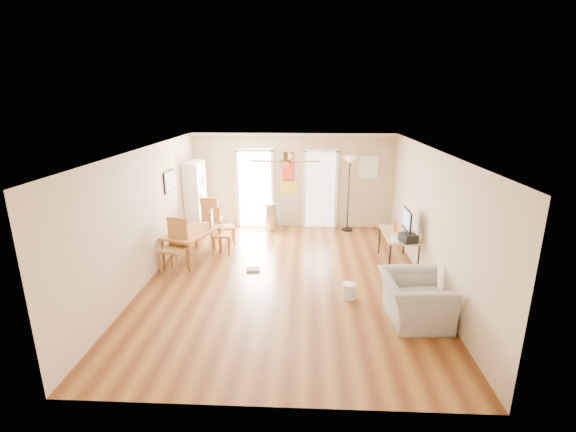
# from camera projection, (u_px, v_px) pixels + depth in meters

# --- Properties ---
(floor) EXTENTS (7.00, 7.00, 0.00)m
(floor) POSITION_uv_depth(u_px,v_px,m) (287.00, 279.00, 8.13)
(floor) COLOR brown
(floor) RESTS_ON ground
(ceiling) EXTENTS (5.50, 7.00, 0.00)m
(ceiling) POSITION_uv_depth(u_px,v_px,m) (286.00, 149.00, 7.39)
(ceiling) COLOR silver
(ceiling) RESTS_ON floor
(wall_back) EXTENTS (5.50, 0.04, 2.60)m
(wall_back) POSITION_uv_depth(u_px,v_px,m) (293.00, 181.00, 11.11)
(wall_back) COLOR beige
(wall_back) RESTS_ON floor
(wall_front) EXTENTS (5.50, 0.04, 2.60)m
(wall_front) POSITION_uv_depth(u_px,v_px,m) (270.00, 309.00, 4.41)
(wall_front) COLOR beige
(wall_front) RESTS_ON floor
(wall_left) EXTENTS (0.04, 7.00, 2.60)m
(wall_left) POSITION_uv_depth(u_px,v_px,m) (146.00, 215.00, 7.88)
(wall_left) COLOR beige
(wall_left) RESTS_ON floor
(wall_right) EXTENTS (0.04, 7.00, 2.60)m
(wall_right) POSITION_uv_depth(u_px,v_px,m) (431.00, 219.00, 7.63)
(wall_right) COLOR beige
(wall_right) RESTS_ON floor
(crown_molding) EXTENTS (5.50, 7.00, 0.08)m
(crown_molding) POSITION_uv_depth(u_px,v_px,m) (286.00, 152.00, 7.40)
(crown_molding) COLOR white
(crown_molding) RESTS_ON wall_back
(kitchen_doorway) EXTENTS (0.90, 0.10, 2.10)m
(kitchen_doorway) POSITION_uv_depth(u_px,v_px,m) (255.00, 190.00, 11.22)
(kitchen_doorway) COLOR white
(kitchen_doorway) RESTS_ON wall_back
(bathroom_doorway) EXTENTS (0.80, 0.10, 2.10)m
(bathroom_doorway) POSITION_uv_depth(u_px,v_px,m) (320.00, 190.00, 11.13)
(bathroom_doorway) COLOR white
(bathroom_doorway) RESTS_ON wall_back
(wall_decal) EXTENTS (0.46, 0.03, 1.10)m
(wall_decal) POSITION_uv_depth(u_px,v_px,m) (288.00, 172.00, 11.03)
(wall_decal) COLOR red
(wall_decal) RESTS_ON wall_back
(ac_grille) EXTENTS (0.50, 0.04, 0.60)m
(ac_grille) POSITION_uv_depth(u_px,v_px,m) (369.00, 167.00, 10.88)
(ac_grille) COLOR white
(ac_grille) RESTS_ON wall_back
(framed_poster) EXTENTS (0.04, 0.66, 0.48)m
(framed_poster) POSITION_uv_depth(u_px,v_px,m) (169.00, 181.00, 9.11)
(framed_poster) COLOR black
(framed_poster) RESTS_ON wall_left
(ceiling_fan) EXTENTS (1.24, 1.24, 0.20)m
(ceiling_fan) POSITION_uv_depth(u_px,v_px,m) (286.00, 161.00, 7.15)
(ceiling_fan) COLOR #593819
(ceiling_fan) RESTS_ON ceiling
(bookshelf) EXTENTS (0.61, 0.94, 1.93)m
(bookshelf) POSITION_uv_depth(u_px,v_px,m) (196.00, 198.00, 10.62)
(bookshelf) COLOR white
(bookshelf) RESTS_ON floor
(dining_table) EXTENTS (1.20, 1.51, 0.66)m
(dining_table) POSITION_uv_depth(u_px,v_px,m) (193.00, 245.00, 9.03)
(dining_table) COLOR #A97236
(dining_table) RESTS_ON floor
(dining_chair_right_a) EXTENTS (0.50, 0.50, 0.98)m
(dining_chair_right_a) POSITION_uv_depth(u_px,v_px,m) (226.00, 225.00, 9.97)
(dining_chair_right_a) COLOR olive
(dining_chair_right_a) RESTS_ON floor
(dining_chair_right_b) EXTENTS (0.47, 0.47, 1.03)m
(dining_chair_right_b) POSITION_uv_depth(u_px,v_px,m) (221.00, 232.00, 9.34)
(dining_chair_right_b) COLOR #AD6A37
(dining_chair_right_b) RESTS_ON floor
(dining_chair_near) EXTENTS (0.56, 0.56, 1.11)m
(dining_chair_near) POSITION_uv_depth(u_px,v_px,m) (173.00, 247.00, 8.33)
(dining_chair_near) COLOR #AC7837
(dining_chair_near) RESTS_ON floor
(dining_chair_far) EXTENTS (0.47, 0.47, 1.07)m
(dining_chair_far) POSITION_uv_depth(u_px,v_px,m) (212.00, 216.00, 10.51)
(dining_chair_far) COLOR #AD7C38
(dining_chair_far) RESTS_ON floor
(trash_can) EXTENTS (0.37, 0.37, 0.75)m
(trash_can) POSITION_uv_depth(u_px,v_px,m) (271.00, 216.00, 11.07)
(trash_can) COLOR #B9B9BB
(trash_can) RESTS_ON floor
(torchiere_lamp) EXTENTS (0.44, 0.44, 2.03)m
(torchiere_lamp) POSITION_uv_depth(u_px,v_px,m) (348.00, 194.00, 10.83)
(torchiere_lamp) COLOR black
(torchiere_lamp) RESTS_ON floor
(computer_desk) EXTENTS (0.65, 1.31, 0.70)m
(computer_desk) POSITION_uv_depth(u_px,v_px,m) (398.00, 249.00, 8.77)
(computer_desk) COLOR tan
(computer_desk) RESTS_ON floor
(imac) EXTENTS (0.19, 0.65, 0.60)m
(imac) POSITION_uv_depth(u_px,v_px,m) (407.00, 224.00, 8.38)
(imac) COLOR black
(imac) RESTS_ON computer_desk
(keyboard) EXTENTS (0.20, 0.44, 0.02)m
(keyboard) POSITION_uv_depth(u_px,v_px,m) (394.00, 239.00, 8.30)
(keyboard) COLOR silver
(keyboard) RESTS_ON computer_desk
(printer) EXTENTS (0.36, 0.39, 0.17)m
(printer) POSITION_uv_depth(u_px,v_px,m) (408.00, 238.00, 8.17)
(printer) COLOR black
(printer) RESTS_ON computer_desk
(orange_bottle) EXTENTS (0.11, 0.11, 0.25)m
(orange_bottle) POSITION_uv_depth(u_px,v_px,m) (395.00, 227.00, 8.75)
(orange_bottle) COLOR orange
(orange_bottle) RESTS_ON computer_desk
(wastebasket_a) EXTENTS (0.31, 0.31, 0.29)m
(wastebasket_a) POSITION_uv_depth(u_px,v_px,m) (349.00, 291.00, 7.31)
(wastebasket_a) COLOR silver
(wastebasket_a) RESTS_ON floor
(wastebasket_b) EXTENTS (0.29, 0.29, 0.29)m
(wastebasket_b) POSITION_uv_depth(u_px,v_px,m) (404.00, 279.00, 7.79)
(wastebasket_b) COLOR white
(wastebasket_b) RESTS_ON floor
(floor_cloth) EXTENTS (0.31, 0.26, 0.04)m
(floor_cloth) POSITION_uv_depth(u_px,v_px,m) (253.00, 270.00, 8.53)
(floor_cloth) COLOR gray
(floor_cloth) RESTS_ON floor
(armchair) EXTENTS (1.07, 1.21, 0.75)m
(armchair) POSITION_uv_depth(u_px,v_px,m) (414.00, 299.00, 6.54)
(armchair) COLOR #959691
(armchair) RESTS_ON floor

